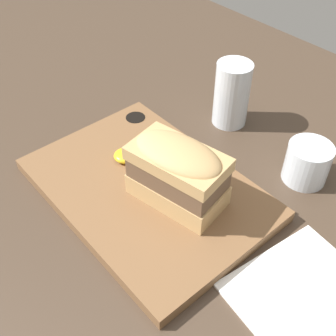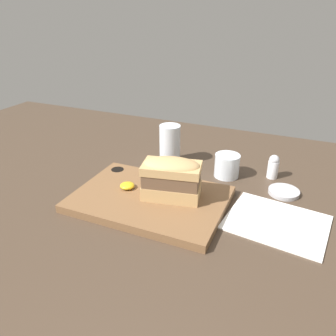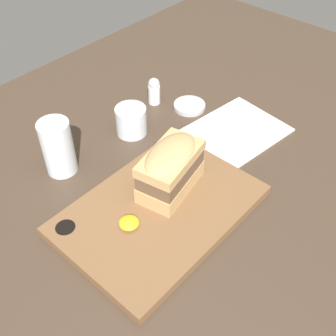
{
  "view_description": "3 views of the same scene",
  "coord_description": "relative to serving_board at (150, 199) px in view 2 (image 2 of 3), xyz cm",
  "views": [
    {
      "loc": [
        39.37,
        -23.77,
        49.4
      ],
      "look_at": [
        7.58,
        3.62,
        9.77
      ],
      "focal_mm": 45.0,
      "sensor_mm": 36.0,
      "label": 1
    },
    {
      "loc": [
        34.5,
        -57.73,
        45.09
      ],
      "look_at": [
        7.15,
        5.65,
        10.82
      ],
      "focal_mm": 35.0,
      "sensor_mm": 36.0,
      "label": 2
    },
    {
      "loc": [
        -33.3,
        -32.19,
        62.27
      ],
      "look_at": [
        6.87,
        3.68,
        10.82
      ],
      "focal_mm": 45.0,
      "sensor_mm": 36.0,
      "label": 3
    }
  ],
  "objects": [
    {
      "name": "serving_board",
      "position": [
        0.0,
        0.0,
        0.0
      ],
      "size": [
        36.11,
        25.14,
        2.0
      ],
      "color": "brown",
      "rests_on": "dining_table"
    },
    {
      "name": "water_glass",
      "position": [
        -4.42,
        22.99,
        4.14
      ],
      "size": [
        6.27,
        6.27,
        11.81
      ],
      "color": "silver",
      "rests_on": "dining_table"
    },
    {
      "name": "sandwich",
      "position": [
        5.07,
        1.69,
        6.32
      ],
      "size": [
        14.68,
        10.01,
        9.94
      ],
      "rotation": [
        0.0,
        0.0,
        0.2
      ],
      "color": "tan",
      "rests_on": "serving_board"
    },
    {
      "name": "wine_glass",
      "position": [
        13.7,
        21.02,
        1.95
      ],
      "size": [
        6.93,
        6.93,
        6.44
      ],
      "color": "silver",
      "rests_on": "dining_table"
    },
    {
      "name": "condiment_dish",
      "position": [
        29.66,
        17.25,
        -0.45
      ],
      "size": [
        7.72,
        7.72,
        1.06
      ],
      "color": "#B2B2B7",
      "rests_on": "dining_table"
    },
    {
      "name": "salt_shaker",
      "position": [
        25.63,
        25.2,
        2.47
      ],
      "size": [
        2.93,
        2.93,
        6.79
      ],
      "color": "white",
      "rests_on": "dining_table"
    },
    {
      "name": "dining_table",
      "position": [
        -3.46,
        -2.87,
        -1.98
      ],
      "size": [
        189.43,
        126.61,
        2.0
      ],
      "color": "#423326",
      "rests_on": "ground"
    },
    {
      "name": "mustard_dollop",
      "position": [
        -6.66,
        0.95,
        1.7
      ],
      "size": [
        3.62,
        3.62,
        1.45
      ],
      "color": "gold",
      "rests_on": "serving_board"
    },
    {
      "name": "napkin",
      "position": [
        29.55,
        3.42,
        -0.78
      ],
      "size": [
        23.06,
        19.68,
        0.4
      ],
      "rotation": [
        0.0,
        0.0,
        -0.13
      ],
      "color": "white",
      "rests_on": "dining_table"
    }
  ]
}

